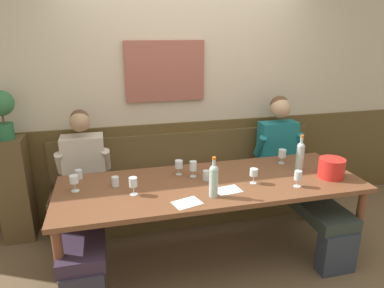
{
  "coord_description": "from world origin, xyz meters",
  "views": [
    {
      "loc": [
        -0.83,
        -2.52,
        1.99
      ],
      "look_at": [
        -0.09,
        0.43,
        0.99
      ],
      "focal_mm": 32.28,
      "sensor_mm": 36.0,
      "label": 1
    }
  ],
  "objects_px": {
    "wall_bench": "(191,194)",
    "wine_bottle_clear_water": "(300,156)",
    "water_tumbler_center": "(79,174)",
    "water_tumbler_right": "(115,182)",
    "person_left_seat": "(84,193)",
    "person_center_left_seat": "(294,170)",
    "wine_bottle_green_tall": "(214,180)",
    "wine_glass_mid_left": "(74,180)",
    "dining_table": "(211,189)",
    "wine_glass_mid_right": "(133,182)",
    "wine_glass_left_end": "(179,165)",
    "wine_glass_near_bucket": "(298,176)",
    "wine_glass_center_front": "(254,173)",
    "water_tumbler_left": "(206,175)",
    "ice_bucket": "(331,168)",
    "wine_glass_center_rear": "(193,167)",
    "potted_plant": "(1,109)",
    "wine_glass_by_bottle": "(282,154)"
  },
  "relations": [
    {
      "from": "person_center_left_seat",
      "to": "wine_glass_near_bucket",
      "type": "height_order",
      "value": "person_center_left_seat"
    },
    {
      "from": "wine_bottle_green_tall",
      "to": "water_tumbler_center",
      "type": "distance_m",
      "value": 1.22
    },
    {
      "from": "water_tumbler_left",
      "to": "wine_glass_near_bucket",
      "type": "bearing_deg",
      "value": -23.48
    },
    {
      "from": "person_center_left_seat",
      "to": "ice_bucket",
      "type": "xyz_separation_m",
      "value": [
        0.06,
        -0.5,
        0.21
      ]
    },
    {
      "from": "wine_bottle_green_tall",
      "to": "water_tumbler_right",
      "type": "xyz_separation_m",
      "value": [
        -0.74,
        0.38,
        -0.1
      ]
    },
    {
      "from": "wall_bench",
      "to": "water_tumbler_right",
      "type": "height_order",
      "value": "wall_bench"
    },
    {
      "from": "water_tumbler_right",
      "to": "potted_plant",
      "type": "relative_size",
      "value": 0.18
    },
    {
      "from": "wine_glass_mid_right",
      "to": "water_tumbler_center",
      "type": "distance_m",
      "value": 0.62
    },
    {
      "from": "ice_bucket",
      "to": "person_center_left_seat",
      "type": "bearing_deg",
      "value": 97.45
    },
    {
      "from": "dining_table",
      "to": "wine_glass_mid_right",
      "type": "relative_size",
      "value": 17.8
    },
    {
      "from": "dining_table",
      "to": "wine_glass_center_front",
      "type": "relative_size",
      "value": 19.83
    },
    {
      "from": "wine_glass_mid_left",
      "to": "wine_glass_center_front",
      "type": "relative_size",
      "value": 1.04
    },
    {
      "from": "wine_bottle_green_tall",
      "to": "wine_glass_center_rear",
      "type": "distance_m",
      "value": 0.42
    },
    {
      "from": "wine_bottle_green_tall",
      "to": "water_tumbler_left",
      "type": "relative_size",
      "value": 3.63
    },
    {
      "from": "wall_bench",
      "to": "wine_bottle_clear_water",
      "type": "bearing_deg",
      "value": -39.21
    },
    {
      "from": "wall_bench",
      "to": "person_center_left_seat",
      "type": "bearing_deg",
      "value": -22.23
    },
    {
      "from": "wine_glass_near_bucket",
      "to": "potted_plant",
      "type": "bearing_deg",
      "value": 156.71
    },
    {
      "from": "wine_glass_center_rear",
      "to": "person_left_seat",
      "type": "bearing_deg",
      "value": 168.45
    },
    {
      "from": "person_left_seat",
      "to": "person_center_left_seat",
      "type": "distance_m",
      "value": 2.08
    },
    {
      "from": "wine_bottle_clear_water",
      "to": "water_tumbler_left",
      "type": "bearing_deg",
      "value": 179.94
    },
    {
      "from": "wine_glass_center_front",
      "to": "potted_plant",
      "type": "bearing_deg",
      "value": 156.91
    },
    {
      "from": "wall_bench",
      "to": "wine_bottle_green_tall",
      "type": "bearing_deg",
      "value": -93.76
    },
    {
      "from": "wine_glass_mid_right",
      "to": "water_tumbler_right",
      "type": "relative_size",
      "value": 1.75
    },
    {
      "from": "wine_glass_mid_left",
      "to": "potted_plant",
      "type": "distance_m",
      "value": 1.04
    },
    {
      "from": "wine_glass_left_end",
      "to": "wine_glass_by_bottle",
      "type": "distance_m",
      "value": 1.04
    },
    {
      "from": "potted_plant",
      "to": "dining_table",
      "type": "bearing_deg",
      "value": -24.03
    },
    {
      "from": "water_tumbler_center",
      "to": "water_tumbler_right",
      "type": "relative_size",
      "value": 0.96
    },
    {
      "from": "wine_glass_by_bottle",
      "to": "wine_glass_left_end",
      "type": "bearing_deg",
      "value": -178.25
    },
    {
      "from": "wine_bottle_green_tall",
      "to": "wine_glass_mid_left",
      "type": "relative_size",
      "value": 2.4
    },
    {
      "from": "wine_glass_mid_right",
      "to": "water_tumbler_right",
      "type": "height_order",
      "value": "wine_glass_mid_right"
    },
    {
      "from": "dining_table",
      "to": "wine_glass_center_front",
      "type": "bearing_deg",
      "value": -18.02
    },
    {
      "from": "person_left_seat",
      "to": "wine_glass_mid_right",
      "type": "height_order",
      "value": "person_left_seat"
    },
    {
      "from": "person_center_left_seat",
      "to": "wine_glass_left_end",
      "type": "bearing_deg",
      "value": -174.89
    },
    {
      "from": "wine_bottle_green_tall",
      "to": "wine_glass_mid_left",
      "type": "distance_m",
      "value": 1.12
    },
    {
      "from": "wine_bottle_clear_water",
      "to": "wine_glass_mid_right",
      "type": "distance_m",
      "value": 1.54
    },
    {
      "from": "dining_table",
      "to": "ice_bucket",
      "type": "xyz_separation_m",
      "value": [
        1.06,
        -0.16,
        0.15
      ]
    },
    {
      "from": "wine_glass_mid_right",
      "to": "wine_glass_left_end",
      "type": "relative_size",
      "value": 1.09
    },
    {
      "from": "dining_table",
      "to": "water_tumbler_left",
      "type": "distance_m",
      "value": 0.13
    },
    {
      "from": "water_tumbler_left",
      "to": "wine_glass_center_front",
      "type": "bearing_deg",
      "value": -22.51
    },
    {
      "from": "person_left_seat",
      "to": "potted_plant",
      "type": "bearing_deg",
      "value": 147.11
    },
    {
      "from": "person_left_seat",
      "to": "wine_glass_left_end",
      "type": "distance_m",
      "value": 0.89
    },
    {
      "from": "dining_table",
      "to": "wine_glass_mid_right",
      "type": "xyz_separation_m",
      "value": [
        -0.67,
        -0.08,
        0.17
      ]
    },
    {
      "from": "dining_table",
      "to": "wine_glass_mid_left",
      "type": "relative_size",
      "value": 19.08
    },
    {
      "from": "wine_glass_near_bucket",
      "to": "water_tumbler_right",
      "type": "distance_m",
      "value": 1.52
    },
    {
      "from": "person_left_seat",
      "to": "wine_glass_mid_right",
      "type": "relative_size",
      "value": 9.36
    },
    {
      "from": "wine_glass_center_front",
      "to": "wine_glass_near_bucket",
      "type": "height_order",
      "value": "wine_glass_near_bucket"
    },
    {
      "from": "person_center_left_seat",
      "to": "wine_glass_left_end",
      "type": "relative_size",
      "value": 10.26
    },
    {
      "from": "wine_bottle_clear_water",
      "to": "wine_glass_center_rear",
      "type": "xyz_separation_m",
      "value": [
        -0.99,
        0.11,
        -0.06
      ]
    },
    {
      "from": "wine_glass_by_bottle",
      "to": "water_tumbler_left",
      "type": "distance_m",
      "value": 0.87
    },
    {
      "from": "water_tumbler_center",
      "to": "wine_bottle_green_tall",
      "type": "bearing_deg",
      "value": -30.51
    }
  ]
}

